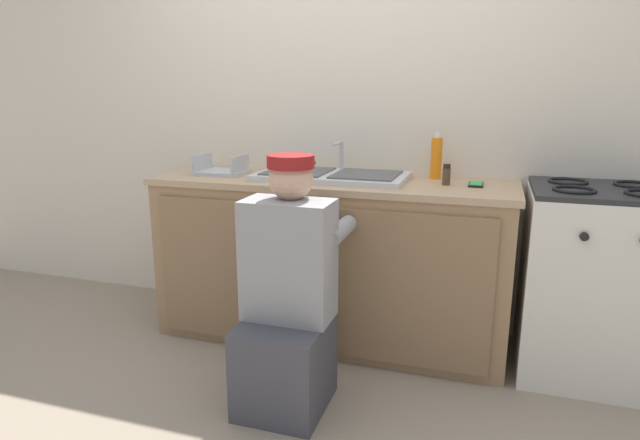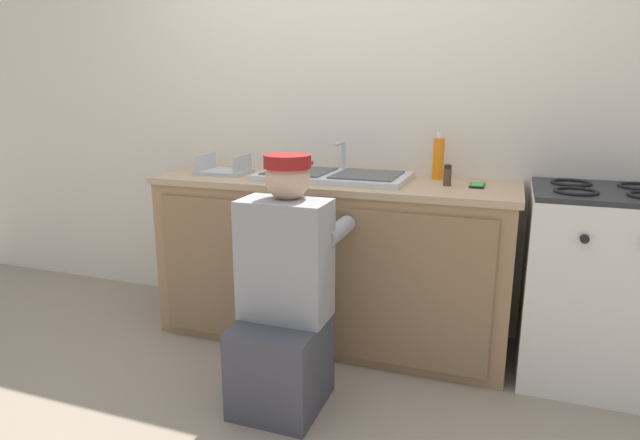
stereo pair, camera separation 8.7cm
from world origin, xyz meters
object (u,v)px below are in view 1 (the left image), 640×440
dish_rack_tray (221,170)px  soap_bottle_orange (436,158)px  cell_phone (476,184)px  sink_double_basin (332,175)px  stove_range (593,282)px  spice_bottle_pepper (446,175)px  plumber_person (288,305)px

dish_rack_tray → soap_bottle_orange: 1.20m
cell_phone → dish_rack_tray: bearing=-177.6°
sink_double_basin → stove_range: bearing=-0.1°
spice_bottle_pepper → plumber_person: bearing=-129.2°
dish_rack_tray → soap_bottle_orange: size_ratio=1.12×
plumber_person → cell_phone: (0.73, 0.74, 0.45)m
sink_double_basin → dish_rack_tray: sink_double_basin is taller
sink_double_basin → stove_range: size_ratio=0.85×
stove_range → cell_phone: bearing=176.8°
plumber_person → soap_bottle_orange: bearing=60.3°
plumber_person → cell_phone: bearing=45.6°
cell_phone → soap_bottle_orange: soap_bottle_orange is taller
stove_range → cell_phone: 0.73m
cell_phone → spice_bottle_pepper: size_ratio=1.33×
stove_range → cell_phone: stove_range is taller
stove_range → plumber_person: 1.48m
plumber_person → dish_rack_tray: (-0.66, 0.68, 0.47)m
sink_double_basin → spice_bottle_pepper: 0.60m
sink_double_basin → spice_bottle_pepper: size_ratio=7.62×
sink_double_basin → stove_range: 1.40m
plumber_person → spice_bottle_pepper: (0.58, 0.71, 0.49)m
sink_double_basin → spice_bottle_pepper: bearing=0.0°
spice_bottle_pepper → dish_rack_tray: bearing=-178.7°
cell_phone → spice_bottle_pepper: (-0.14, -0.03, 0.04)m
plumber_person → cell_phone: size_ratio=7.89×
plumber_person → sink_double_basin: bearing=91.5°
sink_double_basin → stove_range: (1.32, -0.00, -0.46)m
plumber_person → spice_bottle_pepper: bearing=50.8°
cell_phone → soap_bottle_orange: 0.28m
cell_phone → soap_bottle_orange: bearing=145.1°
stove_range → soap_bottle_orange: soap_bottle_orange is taller
plumber_person → spice_bottle_pepper: plumber_person is taller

